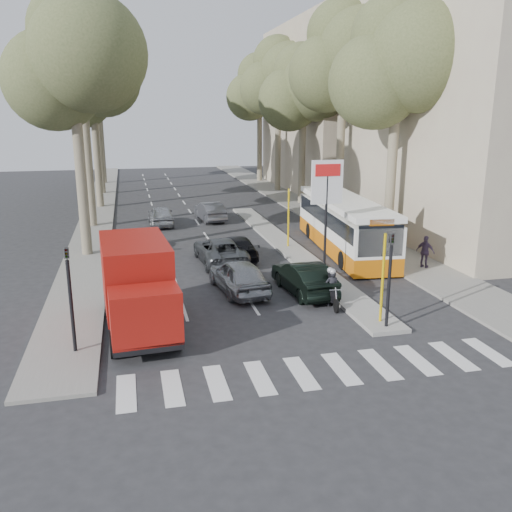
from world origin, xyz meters
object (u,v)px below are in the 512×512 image
Objects in this scene: city_bus at (344,223)px; motorcycle at (331,288)px; silver_hatchback at (239,276)px; dark_hatchback at (304,278)px; red_truck at (137,285)px.

motorcycle is at bearing -110.26° from city_bus.
silver_hatchback reaches higher than dark_hatchback.
silver_hatchback is 2.27× the size of motorcycle.
red_truck is at bearing 14.07° from dark_hatchback.
motorcycle reaches higher than silver_hatchback.
red_truck is at bearing -136.84° from city_bus.
silver_hatchback is 1.01× the size of dark_hatchback.
dark_hatchback is 8.15m from city_bus.
red_truck reaches higher than silver_hatchback.
silver_hatchback is 4.18m from motorcycle.
motorcycle is at bearing 104.06° from dark_hatchback.
dark_hatchback is (2.73, -0.84, -0.03)m from silver_hatchback.
motorcycle is (7.69, 0.74, -0.96)m from red_truck.
red_truck is 14.83m from city_bus.
motorcycle is at bearing 1.41° from red_truck.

